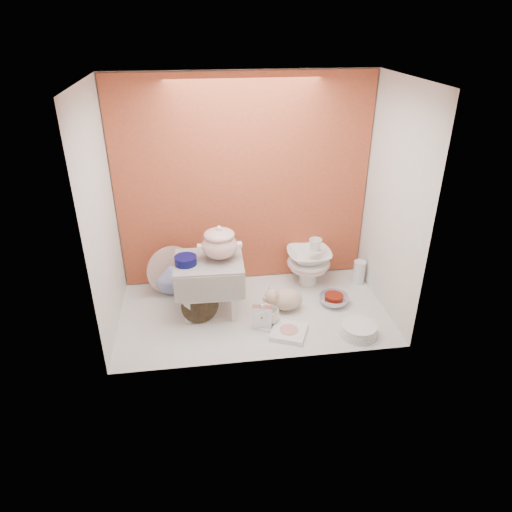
{
  "coord_description": "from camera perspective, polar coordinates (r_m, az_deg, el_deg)",
  "views": [
    {
      "loc": [
        -0.35,
        -2.59,
        1.8
      ],
      "look_at": [
        0.02,
        0.02,
        0.42
      ],
      "focal_mm": 32.36,
      "sensor_mm": 36.0,
      "label": 1
    }
  ],
  "objects": [
    {
      "name": "ground",
      "position": [
        3.18,
        -0.31,
        -6.91
      ],
      "size": [
        1.8,
        1.8,
        0.0
      ],
      "primitive_type": "plane",
      "color": "silver",
      "rests_on": "ground"
    },
    {
      "name": "niche_shell",
      "position": [
        2.93,
        -0.84,
        10.31
      ],
      "size": [
        1.86,
        1.03,
        1.53
      ],
      "color": "#C14430",
      "rests_on": "ground"
    },
    {
      "name": "step_stool",
      "position": [
        3.11,
        -5.71,
        -3.69
      ],
      "size": [
        0.46,
        0.4,
        0.39
      ],
      "primitive_type": null,
      "rotation": [
        0.0,
        0.0,
        -0.03
      ],
      "color": "silver",
      "rests_on": "ground"
    },
    {
      "name": "soup_tureen",
      "position": [
        2.97,
        -4.54,
        1.7
      ],
      "size": [
        0.32,
        0.32,
        0.23
      ],
      "primitive_type": null,
      "rotation": [
        0.0,
        0.0,
        -0.17
      ],
      "color": "white",
      "rests_on": "step_stool"
    },
    {
      "name": "cobalt_bowl",
      "position": [
        2.97,
        -8.69,
        -0.53
      ],
      "size": [
        0.19,
        0.19,
        0.05
      ],
      "primitive_type": "cylinder",
      "rotation": [
        0.0,
        0.0,
        0.43
      ],
      "color": "#090A44",
      "rests_on": "step_stool"
    },
    {
      "name": "floral_platter",
      "position": [
        3.36,
        -10.45,
        -1.71
      ],
      "size": [
        0.35,
        0.19,
        0.36
      ],
      "primitive_type": null,
      "rotation": [
        0.0,
        0.0,
        0.37
      ],
      "color": "silver",
      "rests_on": "ground"
    },
    {
      "name": "blue_white_vase",
      "position": [
        3.4,
        -10.56,
        -2.26
      ],
      "size": [
        0.28,
        0.28,
        0.26
      ],
      "primitive_type": "imported",
      "rotation": [
        0.0,
        0.0,
        -0.13
      ],
      "color": "silver",
      "rests_on": "ground"
    },
    {
      "name": "lacquer_tray",
      "position": [
        3.04,
        -6.94,
        -6.06
      ],
      "size": [
        0.26,
        0.12,
        0.25
      ],
      "primitive_type": null,
      "rotation": [
        0.0,
        0.0,
        0.22
      ],
      "color": "black",
      "rests_on": "ground"
    },
    {
      "name": "mantel_clock",
      "position": [
        2.98,
        0.78,
        -7.43
      ],
      "size": [
        0.13,
        0.07,
        0.18
      ],
      "primitive_type": "cube",
      "rotation": [
        0.0,
        0.0,
        -0.26
      ],
      "color": "silver",
      "rests_on": "ground"
    },
    {
      "name": "plush_pig",
      "position": [
        3.16,
        3.8,
        -5.37
      ],
      "size": [
        0.32,
        0.26,
        0.16
      ],
      "primitive_type": "ellipsoid",
      "rotation": [
        0.0,
        0.0,
        -0.3
      ],
      "color": "#C8A98D",
      "rests_on": "ground"
    },
    {
      "name": "teacup_saucer",
      "position": [
        3.06,
        1.71,
        -8.27
      ],
      "size": [
        0.23,
        0.23,
        0.01
      ],
      "primitive_type": "cylinder",
      "rotation": [
        0.0,
        0.0,
        0.29
      ],
      "color": "white",
      "rests_on": "ground"
    },
    {
      "name": "gold_rim_teacup",
      "position": [
        3.03,
        1.72,
        -7.42
      ],
      "size": [
        0.13,
        0.13,
        0.1
      ],
      "primitive_type": "imported",
      "rotation": [
        0.0,
        0.0,
        0.09
      ],
      "color": "white",
      "rests_on": "teacup_saucer"
    },
    {
      "name": "lattice_dish",
      "position": [
        2.98,
        4.08,
        -9.32
      ],
      "size": [
        0.28,
        0.28,
        0.03
      ],
      "primitive_type": "cube",
      "rotation": [
        0.0,
        0.0,
        -0.41
      ],
      "color": "white",
      "rests_on": "ground"
    },
    {
      "name": "dinner_plate_stack",
      "position": [
        3.02,
        12.59,
        -8.87
      ],
      "size": [
        0.3,
        0.3,
        0.07
      ],
      "primitive_type": "cylinder",
      "rotation": [
        0.0,
        0.0,
        -0.33
      ],
      "color": "white",
      "rests_on": "ground"
    },
    {
      "name": "crystal_bowl",
      "position": [
        3.29,
        9.58,
        -5.35
      ],
      "size": [
        0.26,
        0.26,
        0.07
      ],
      "primitive_type": "imported",
      "rotation": [
        0.0,
        0.0,
        -0.26
      ],
      "color": "silver",
      "rests_on": "ground"
    },
    {
      "name": "clear_glass_vase",
      "position": [
        3.55,
        12.62,
        -1.93
      ],
      "size": [
        0.1,
        0.1,
        0.18
      ],
      "primitive_type": "cylinder",
      "rotation": [
        0.0,
        0.0,
        0.11
      ],
      "color": "silver",
      "rests_on": "ground"
    },
    {
      "name": "porcelain_tower",
      "position": [
        3.44,
        6.52,
        -0.64
      ],
      "size": [
        0.37,
        0.37,
        0.37
      ],
      "primitive_type": null,
      "rotation": [
        0.0,
        0.0,
        0.18
      ],
      "color": "white",
      "rests_on": "ground"
    }
  ]
}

